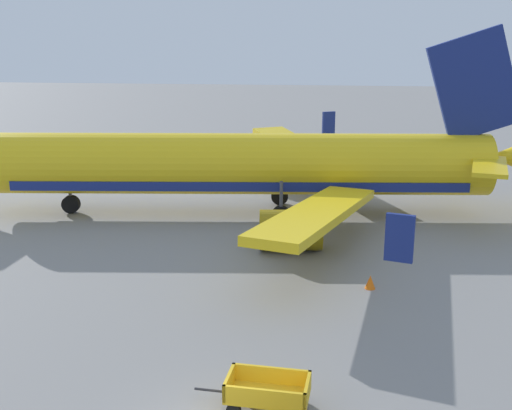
% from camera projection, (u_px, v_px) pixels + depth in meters
% --- Properties ---
extents(airplane, '(37.67, 30.27, 11.34)m').
position_uv_depth(airplane, '(257.00, 165.00, 39.24)').
color(airplane, yellow).
rests_on(airplane, ground).
extents(baggage_cart_second_in_row, '(3.60, 1.61, 1.07)m').
position_uv_depth(baggage_cart_second_in_row, '(267.00, 392.00, 19.58)').
color(baggage_cart_second_in_row, gold).
rests_on(baggage_cart_second_in_row, ground).
extents(traffic_cone_near_plane, '(0.47, 0.47, 0.62)m').
position_uv_depth(traffic_cone_near_plane, '(370.00, 282.00, 28.65)').
color(traffic_cone_near_plane, orange).
rests_on(traffic_cone_near_plane, ground).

